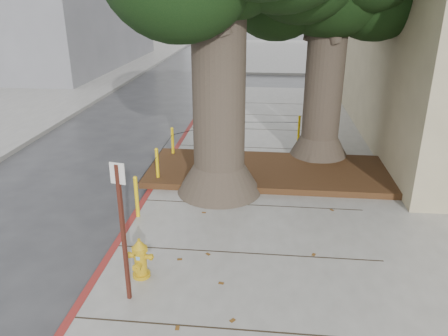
{
  "coord_description": "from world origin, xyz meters",
  "views": [
    {
      "loc": [
        0.83,
        -6.95,
        4.64
      ],
      "look_at": [
        -0.09,
        1.84,
        1.1
      ],
      "focal_mm": 35.0,
      "sensor_mm": 36.0,
      "label": 1
    }
  ],
  "objects_px": {
    "car_dark": "(58,68)",
    "fire_hydrant": "(140,258)",
    "car_silver": "(359,72)",
    "signpost": "(123,226)"
  },
  "relations": [
    {
      "from": "fire_hydrant",
      "to": "car_silver",
      "type": "relative_size",
      "value": 0.21
    },
    {
      "from": "car_silver",
      "to": "car_dark",
      "type": "bearing_deg",
      "value": 86.66
    },
    {
      "from": "car_dark",
      "to": "signpost",
      "type": "bearing_deg",
      "value": -54.99
    },
    {
      "from": "fire_hydrant",
      "to": "car_dark",
      "type": "height_order",
      "value": "car_dark"
    },
    {
      "from": "fire_hydrant",
      "to": "car_dark",
      "type": "bearing_deg",
      "value": 122.71
    },
    {
      "from": "car_silver",
      "to": "car_dark",
      "type": "distance_m",
      "value": 17.35
    },
    {
      "from": "signpost",
      "to": "car_silver",
      "type": "height_order",
      "value": "signpost"
    },
    {
      "from": "signpost",
      "to": "car_dark",
      "type": "distance_m",
      "value": 21.97
    },
    {
      "from": "signpost",
      "to": "car_silver",
      "type": "distance_m",
      "value": 20.92
    },
    {
      "from": "car_dark",
      "to": "fire_hydrant",
      "type": "bearing_deg",
      "value": -54.19
    }
  ]
}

